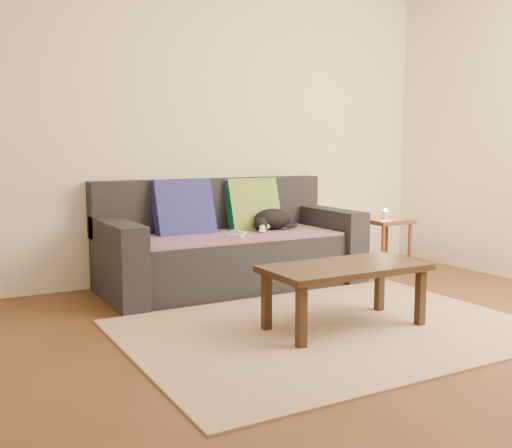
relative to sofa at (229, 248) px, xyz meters
name	(u,v)px	position (x,y,z in m)	size (l,w,h in m)	color
ground	(345,337)	(0.00, -1.57, -0.31)	(4.50, 4.50, 0.00)	brown
back_wall	(206,128)	(0.00, 0.43, 0.99)	(4.50, 0.04, 2.60)	beige
sofa	(229,248)	(0.00, 0.00, 0.00)	(2.10, 0.94, 0.87)	#232328
throw_blanket	(234,235)	(0.00, -0.09, 0.12)	(1.66, 0.74, 0.02)	#3D2444
cushion_navy	(184,210)	(-0.32, 0.17, 0.32)	(0.49, 0.12, 0.49)	navy
cushion_green	(253,206)	(0.32, 0.17, 0.32)	(0.47, 0.12, 0.47)	#0D5436
cat	(272,220)	(0.41, -0.01, 0.22)	(0.42, 0.30, 0.18)	black
wii_remote_a	(235,236)	(-0.08, -0.27, 0.15)	(0.15, 0.04, 0.03)	white
wii_remote_b	(238,233)	(0.02, -0.13, 0.15)	(0.15, 0.04, 0.03)	white
side_table	(385,228)	(1.50, -0.20, 0.10)	(0.39, 0.39, 0.49)	brown
candle	(386,215)	(1.50, -0.20, 0.22)	(0.06, 0.06, 0.09)	beige
rug	(331,330)	(0.00, -1.42, -0.30)	(2.50, 1.80, 0.01)	tan
coffee_table	(345,273)	(0.10, -1.43, 0.05)	(1.03, 0.51, 0.41)	#322113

